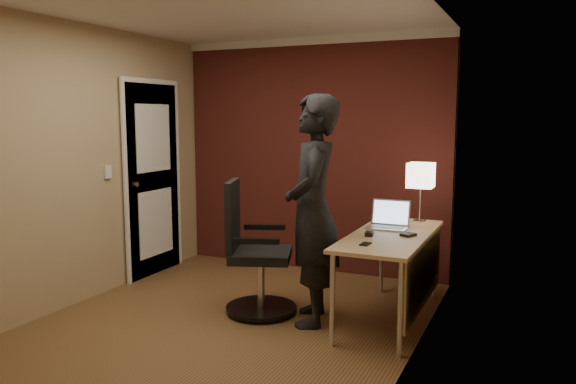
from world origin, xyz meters
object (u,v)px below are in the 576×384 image
Objects in this scene: laptop at (389,220)px; mouse at (369,234)px; desk at (399,250)px; desk_lamp at (421,176)px; office_chair at (253,257)px; phone at (365,244)px; wallet at (408,235)px; person at (313,210)px.

mouse is (-0.06, -0.39, -0.05)m from laptop.
laptop is at bearing 121.52° from desk.
desk is 2.80× the size of desk_lamp.
mouse is 0.09× the size of office_chair.
phone is at bearing -100.02° from desk_lamp.
laptop is 2.90× the size of phone.
office_chair is at bearing -167.40° from wallet.
mouse is 0.91× the size of wallet.
mouse is at bearing 9.50° from office_chair.
mouse reaches higher than wallet.
desk is 13.04× the size of phone.
desk_lamp is at bearing 83.39° from phone.
laptop is 1.21m from office_chair.
phone is (-0.00, -0.70, -0.06)m from laptop.
office_chair is at bearing 175.19° from phone.
laptop is at bearing 93.36° from phone.
desk_lamp is 1.61× the size of laptop.
office_chair is 0.60× the size of person.
desk is 0.81× the size of person.
office_chair is 0.69m from person.
person is (-0.68, -0.89, -0.22)m from desk_lamp.
laptop reaches higher than mouse.
person is at bearing -133.19° from laptop.
desk is 0.50m from phone.
phone is at bearing -117.69° from wallet.
person reaches higher than phone.
person reaches higher than wallet.
laptop is 3.03× the size of wallet.
office_chair is (-1.26, -0.28, -0.25)m from wallet.
phone is (-0.15, -0.46, 0.13)m from desk.
wallet is at bearing -19.77° from desk.
mouse is 0.87× the size of phone.
desk_lamp is at bearing 93.46° from wallet.
office_chair is (-1.03, -0.55, -0.30)m from laptop.
desk_lamp reaches higher than mouse.
person is at bearing 164.08° from phone.
person is at bearing -156.22° from desk.
desk_lamp is at bearing 36.81° from office_chair.
desk_lamp is 4.86× the size of wallet.
desk_lamp is at bearing 63.41° from mouse.
phone is 1.07m from office_chair.
desk is 0.29m from mouse.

